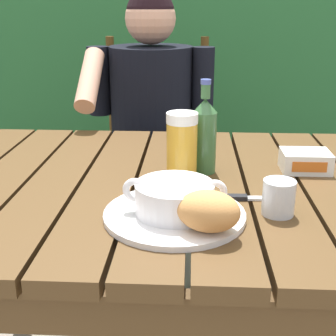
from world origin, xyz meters
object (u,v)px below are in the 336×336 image
object	(u,v)px
beer_glass	(182,146)
serving_plate	(174,214)
bread_roll	(208,211)
table_knife	(246,198)
soup_bowl	(175,197)
chair_near_diner	(155,161)
person_eating	(150,122)
butter_tub	(305,161)
beer_bottle	(204,134)
water_glass_small	(279,197)

from	to	relation	value
beer_glass	serving_plate	bearing A→B (deg)	-92.27
bread_roll	table_knife	distance (m)	0.20
soup_bowl	beer_glass	xyz separation A→B (m)	(0.01, 0.22, 0.04)
chair_near_diner	bread_roll	xyz separation A→B (m)	(0.19, -1.18, 0.31)
person_eating	bread_roll	size ratio (longest dim) A/B	8.94
bread_roll	butter_tub	size ratio (longest dim) A/B	1.10
person_eating	butter_tub	distance (m)	0.76
beer_bottle	chair_near_diner	bearing A→B (deg)	103.04
chair_near_diner	soup_bowl	distance (m)	1.15
beer_glass	beer_bottle	xyz separation A→B (m)	(0.06, 0.05, 0.02)
serving_plate	soup_bowl	bearing A→B (deg)	104.04
person_eating	beer_glass	xyz separation A→B (m)	(0.14, -0.68, 0.11)
table_knife	bread_roll	bearing A→B (deg)	-117.23
bread_roll	chair_near_diner	bearing A→B (deg)	99.32
chair_near_diner	person_eating	bearing A→B (deg)	-90.82
water_glass_small	beer_bottle	bearing A→B (deg)	120.90
table_knife	serving_plate	bearing A→B (deg)	-147.71
beer_glass	table_knife	xyz separation A→B (m)	(0.15, -0.12, -0.08)
beer_bottle	person_eating	bearing A→B (deg)	107.32
beer_bottle	table_knife	size ratio (longest dim) A/B	1.64
bread_roll	water_glass_small	world-z (taller)	bread_roll
chair_near_diner	beer_bottle	distance (m)	0.93
person_eating	butter_tub	world-z (taller)	person_eating
soup_bowl	beer_bottle	xyz separation A→B (m)	(0.06, 0.27, 0.06)
person_eating	beer_bottle	size ratio (longest dim) A/B	5.07
person_eating	beer_glass	distance (m)	0.71
serving_plate	table_knife	distance (m)	0.18
chair_near_diner	beer_bottle	world-z (taller)	chair_near_diner
serving_plate	butter_tub	xyz separation A→B (m)	(0.33, 0.29, 0.02)
serving_plate	soup_bowl	size ratio (longest dim) A/B	1.38
serving_plate	butter_tub	bearing A→B (deg)	42.10
serving_plate	bread_roll	distance (m)	0.11
beer_glass	water_glass_small	bearing A→B (deg)	-43.45
serving_plate	beer_glass	size ratio (longest dim) A/B	1.73
beer_glass	chair_near_diner	bearing A→B (deg)	98.81
chair_near_diner	table_knife	bearing A→B (deg)	-74.31
serving_plate	water_glass_small	world-z (taller)	water_glass_small
chair_near_diner	soup_bowl	world-z (taller)	chair_near_diner
person_eating	beer_glass	world-z (taller)	person_eating
water_glass_small	bread_roll	bearing A→B (deg)	-144.92
soup_bowl	butter_tub	xyz separation A→B (m)	(0.33, 0.29, -0.02)
person_eating	soup_bowl	bearing A→B (deg)	-81.68
person_eating	beer_bottle	world-z (taller)	person_eating
soup_bowl	table_knife	world-z (taller)	soup_bowl
chair_near_diner	beer_glass	xyz separation A→B (m)	(0.14, -0.89, 0.34)
beer_bottle	table_knife	xyz separation A→B (m)	(0.09, -0.18, -0.10)
bread_roll	water_glass_small	size ratio (longest dim) A/B	1.84
table_knife	chair_near_diner	bearing A→B (deg)	105.69
water_glass_small	butter_tub	size ratio (longest dim) A/B	0.60
beer_bottle	butter_tub	size ratio (longest dim) A/B	1.94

